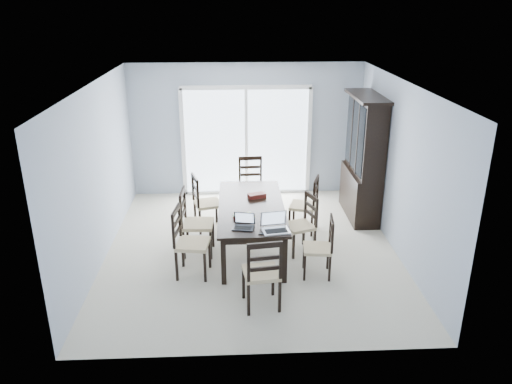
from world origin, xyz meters
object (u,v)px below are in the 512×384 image
chair_left_near (185,235)px  chair_right_near (324,241)px  chair_end_far (251,178)px  hot_tub (202,160)px  chair_left_mid (191,215)px  laptop_silver (276,228)px  cell_phone (263,234)px  chair_end_near (263,267)px  dining_table (251,210)px  chair_left_far (202,197)px  laptop_dark (243,225)px  game_box (257,196)px  china_hutch (363,159)px  chair_right_mid (305,217)px  chair_right_far (309,199)px

chair_left_near → chair_right_near: (1.94, -0.12, -0.08)m
chair_end_far → hot_tub: (-0.99, 1.73, -0.17)m
hot_tub → chair_left_mid: bearing=-89.6°
laptop_silver → cell_phone: size_ratio=3.24×
chair_end_near → chair_end_far: size_ratio=1.00×
dining_table → cell_phone: cell_phone is taller
chair_left_mid → laptop_silver: 1.51m
chair_left_far → laptop_silver: 2.05m
chair_left_far → chair_right_near: (1.78, -1.62, -0.05)m
chair_left_far → laptop_dark: bearing=6.1°
chair_right_near → game_box: chair_right_near is taller
chair_right_near → china_hutch: bearing=-20.5°
chair_end_near → chair_right_mid: bearing=56.9°
chair_left_near → chair_right_near: bearing=93.5°
chair_left_far → laptop_silver: chair_left_far is taller
laptop_dark → chair_right_far: bearing=63.1°
china_hutch → chair_left_mid: bearing=-155.9°
chair_end_near → game_box: size_ratio=4.22×
dining_table → chair_left_near: chair_left_near is taller
chair_right_mid → china_hutch: bearing=-62.2°
chair_left_near → hot_tub: (0.01, 4.03, -0.18)m
cell_phone → dining_table: bearing=109.1°
laptop_silver → game_box: size_ratio=1.46×
laptop_dark → cell_phone: (0.27, -0.19, -0.04)m
chair_left_far → chair_right_near: size_ratio=1.10×
chair_end_far → game_box: bearing=89.1°
chair_left_mid → chair_right_near: size_ratio=1.17×
chair_right_far → chair_right_near: bearing=-162.3°
chair_left_mid → hot_tub: 3.40m
laptop_dark → game_box: size_ratio=1.18×
chair_left_mid → chair_right_far: size_ratio=1.08×
chair_right_far → laptop_silver: 1.71m
dining_table → game_box: size_ratio=7.99×
chair_right_mid → laptop_dark: chair_right_mid is taller
china_hutch → laptop_silver: bearing=-128.3°
chair_right_far → chair_end_far: chair_end_far is taller
cell_phone → hot_tub: 4.47m
dining_table → chair_left_near: bearing=-143.7°
chair_left_far → laptop_silver: (1.10, -1.72, 0.22)m
chair_end_far → cell_phone: 2.61m
chair_right_far → laptop_dark: (-1.13, -1.43, 0.21)m
dining_table → game_box: 0.36m
chair_right_far → chair_end_far: size_ratio=0.95×
china_hutch → cell_phone: (-1.90, -2.25, -0.31)m
chair_end_near → game_box: bearing=81.6°
chair_end_far → chair_left_near: bearing=63.3°
chair_left_far → cell_phone: (0.92, -1.79, 0.16)m
game_box → dining_table: bearing=-107.3°
chair_left_mid → laptop_dark: (0.78, -0.74, 0.16)m
chair_left_far → laptop_dark: 1.74m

